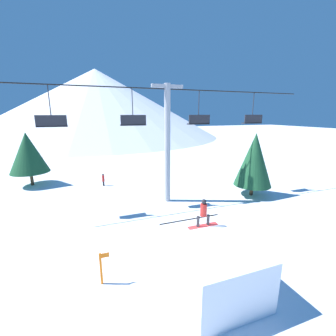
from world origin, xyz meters
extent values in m
plane|color=white|center=(0.00, 0.00, 0.00)|extent=(220.00, 220.00, 0.00)
cone|color=silver|center=(0.00, 68.18, 9.98)|extent=(73.27, 73.27, 19.97)
cube|color=white|center=(0.21, 0.03, 1.02)|extent=(3.02, 4.02, 2.04)
cube|color=silver|center=(0.21, 1.99, 2.01)|extent=(3.02, 0.10, 0.06)
cube|color=#B22D2D|center=(0.46, 1.20, 2.05)|extent=(1.43, 0.26, 0.03)
cylinder|color=black|center=(0.21, 1.20, 2.30)|extent=(0.13, 0.13, 0.47)
cylinder|color=black|center=(0.71, 1.20, 2.30)|extent=(0.13, 0.13, 0.47)
cylinder|color=red|center=(0.46, 1.20, 2.81)|extent=(0.29, 0.29, 0.55)
sphere|color=black|center=(0.46, 1.20, 3.19)|extent=(0.22, 0.22, 0.22)
cylinder|color=#9E9EA3|center=(1.73, 9.35, 4.52)|extent=(0.46, 0.46, 9.03)
cube|color=#9E9EA3|center=(1.73, 9.35, 8.83)|extent=(2.40, 0.24, 0.24)
cylinder|color=black|center=(1.73, 9.35, 8.63)|extent=(24.43, 0.08, 0.08)
cylinder|color=#28282D|center=(-6.05, 9.35, 7.37)|extent=(0.06, 0.06, 2.52)
cube|color=#232328|center=(-6.05, 9.35, 6.11)|extent=(1.80, 0.44, 0.08)
cube|color=#232328|center=(-6.05, 9.17, 6.46)|extent=(1.80, 0.08, 0.70)
cylinder|color=#28282D|center=(-0.86, 9.35, 7.37)|extent=(0.06, 0.06, 2.52)
cube|color=#232328|center=(-0.86, 9.35, 6.11)|extent=(1.80, 0.44, 0.08)
cube|color=#232328|center=(-0.86, 9.17, 6.46)|extent=(1.80, 0.08, 0.70)
cylinder|color=#28282D|center=(4.33, 9.35, 7.37)|extent=(0.06, 0.06, 2.52)
cube|color=#232328|center=(4.33, 9.35, 6.11)|extent=(1.80, 0.44, 0.08)
cube|color=#232328|center=(4.33, 9.17, 6.46)|extent=(1.80, 0.08, 0.70)
cylinder|color=#28282D|center=(9.52, 9.35, 7.37)|extent=(0.06, 0.06, 2.52)
cube|color=#232328|center=(9.52, 9.35, 6.11)|extent=(1.80, 0.44, 0.08)
cube|color=#232328|center=(9.52, 9.17, 6.46)|extent=(1.80, 0.08, 0.70)
cylinder|color=#4C3823|center=(9.03, 8.08, 0.45)|extent=(0.30, 0.30, 0.90)
cone|color=#194728|center=(9.03, 8.08, 3.14)|extent=(3.10, 3.10, 4.48)
cylinder|color=#4C3823|center=(-9.45, 17.79, 0.66)|extent=(0.29, 0.29, 1.32)
cone|color=#194728|center=(-9.45, 17.79, 3.26)|extent=(3.52, 3.52, 3.88)
cylinder|color=orange|center=(-3.96, 1.62, 0.71)|extent=(0.10, 0.10, 1.42)
cube|color=orange|center=(-3.78, 1.62, 1.30)|extent=(0.36, 0.02, 0.20)
cylinder|color=black|center=(-2.83, 15.14, 0.23)|extent=(0.17, 0.17, 0.45)
cylinder|color=red|center=(-2.83, 15.14, 0.75)|extent=(0.24, 0.24, 0.60)
sphere|color=#232328|center=(-2.83, 15.14, 1.14)|extent=(0.18, 0.18, 0.18)
camera|label=1|loc=(-4.11, -6.78, 6.88)|focal=24.00mm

